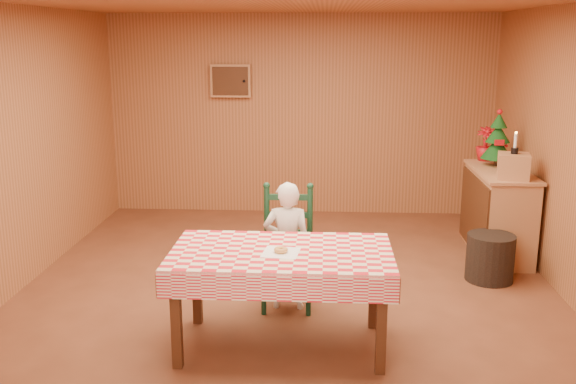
% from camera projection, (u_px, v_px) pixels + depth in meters
% --- Properties ---
extents(ground, '(6.00, 6.00, 0.00)m').
position_uv_depth(ground, '(287.00, 299.00, 5.79)').
color(ground, brown).
rests_on(ground, ground).
extents(cabin_walls, '(5.10, 6.05, 2.65)m').
position_uv_depth(cabin_walls, '(290.00, 91.00, 5.87)').
color(cabin_walls, '#A6653C').
rests_on(cabin_walls, ground).
extents(dining_table, '(1.66, 0.96, 0.77)m').
position_uv_depth(dining_table, '(281.00, 261.00, 4.76)').
color(dining_table, '#492613').
rests_on(dining_table, ground).
extents(ladder_chair, '(0.44, 0.40, 1.08)m').
position_uv_depth(ladder_chair, '(288.00, 250.00, 5.57)').
color(ladder_chair, '#10321D').
rests_on(ladder_chair, ground).
extents(seated_child, '(0.41, 0.27, 1.12)m').
position_uv_depth(seated_child, '(287.00, 246.00, 5.50)').
color(seated_child, white).
rests_on(seated_child, ground).
extents(napkin, '(0.29, 0.29, 0.00)m').
position_uv_depth(napkin, '(281.00, 252.00, 4.70)').
color(napkin, white).
rests_on(napkin, dining_table).
extents(donut, '(0.12, 0.12, 0.04)m').
position_uv_depth(donut, '(281.00, 250.00, 4.69)').
color(donut, '#DA9A4E').
rests_on(donut, napkin).
extents(shelf_unit, '(0.54, 1.24, 0.93)m').
position_uv_depth(shelf_unit, '(497.00, 212.00, 6.90)').
color(shelf_unit, tan).
rests_on(shelf_unit, ground).
extents(crate, '(0.36, 0.36, 0.25)m').
position_uv_depth(crate, '(513.00, 166.00, 6.37)').
color(crate, tan).
rests_on(crate, shelf_unit).
extents(christmas_tree, '(0.34, 0.34, 0.62)m').
position_uv_depth(christmas_tree, '(498.00, 140.00, 6.96)').
color(christmas_tree, '#492613').
rests_on(christmas_tree, shelf_unit).
extents(flower_arrangement, '(0.25, 0.25, 0.39)m').
position_uv_depth(flower_arrangement, '(486.00, 144.00, 7.28)').
color(flower_arrangement, '#B51018').
rests_on(flower_arrangement, shelf_unit).
extents(candle_set, '(0.07, 0.07, 0.22)m').
position_uv_depth(candle_set, '(515.00, 147.00, 6.33)').
color(candle_set, black).
rests_on(candle_set, crate).
extents(storage_bin, '(0.53, 0.53, 0.46)m').
position_uv_depth(storage_bin, '(490.00, 258.00, 6.20)').
color(storage_bin, black).
rests_on(storage_bin, ground).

